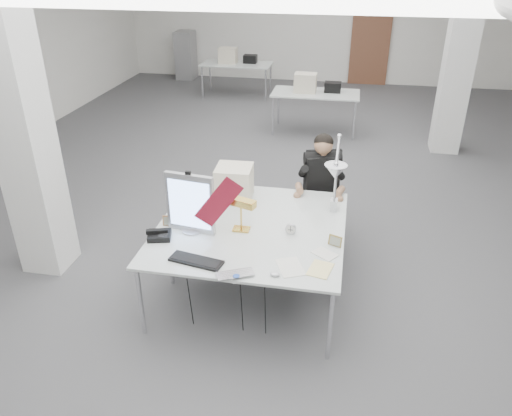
% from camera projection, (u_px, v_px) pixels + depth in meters
% --- Properties ---
extents(room_shell, '(10.04, 14.04, 3.24)m').
position_uv_depth(room_shell, '(288.00, 77.00, 6.30)').
color(room_shell, '#48484B').
rests_on(room_shell, ground).
extents(desk_main, '(1.80, 0.90, 0.02)m').
position_uv_depth(desk_main, '(241.00, 252.00, 4.47)').
color(desk_main, silver).
rests_on(desk_main, room_shell).
extents(desk_second, '(1.80, 0.90, 0.02)m').
position_uv_depth(desk_second, '(260.00, 206.00, 5.25)').
color(desk_second, silver).
rests_on(desk_second, room_shell).
extents(bg_desk_a, '(1.60, 0.80, 0.02)m').
position_uv_depth(bg_desk_a, '(316.00, 93.00, 9.20)').
color(bg_desk_a, silver).
rests_on(bg_desk_a, room_shell).
extents(bg_desk_b, '(1.60, 0.80, 0.02)m').
position_uv_depth(bg_desk_b, '(237.00, 64.00, 11.44)').
color(bg_desk_b, silver).
rests_on(bg_desk_b, room_shell).
extents(filing_cabinet, '(0.45, 0.55, 1.20)m').
position_uv_depth(filing_cabinet, '(186.00, 55.00, 13.05)').
color(filing_cabinet, gray).
rests_on(filing_cabinet, room_shell).
extents(office_chair, '(0.61, 0.61, 1.02)m').
position_uv_depth(office_chair, '(320.00, 200.00, 5.88)').
color(office_chair, black).
rests_on(office_chair, room_shell).
extents(seated_person, '(0.60, 0.69, 0.88)m').
position_uv_depth(seated_person, '(322.00, 171.00, 5.65)').
color(seated_person, black).
rests_on(seated_person, office_chair).
extents(monitor, '(0.48, 0.11, 0.59)m').
position_uv_depth(monitor, '(190.00, 203.00, 4.64)').
color(monitor, '#A9A9AE').
rests_on(monitor, desk_main).
extents(pennant, '(0.44, 0.18, 0.50)m').
position_uv_depth(pennant, '(219.00, 202.00, 4.53)').
color(pennant, maroon).
rests_on(pennant, monitor).
extents(keyboard, '(0.49, 0.24, 0.02)m').
position_uv_depth(keyboard, '(196.00, 261.00, 4.30)').
color(keyboard, black).
rests_on(keyboard, desk_main).
extents(laptop, '(0.37, 0.32, 0.02)m').
position_uv_depth(laptop, '(236.00, 278.00, 4.08)').
color(laptop, '#A4A5A9').
rests_on(laptop, desk_main).
extents(mouse, '(0.10, 0.08, 0.03)m').
position_uv_depth(mouse, '(275.00, 274.00, 4.12)').
color(mouse, silver).
rests_on(mouse, desk_main).
extents(bankers_lamp, '(0.34, 0.22, 0.36)m').
position_uv_depth(bankers_lamp, '(241.00, 214.00, 4.70)').
color(bankers_lamp, gold).
rests_on(bankers_lamp, desk_main).
extents(desk_phone, '(0.25, 0.24, 0.05)m').
position_uv_depth(desk_phone, '(159.00, 236.00, 4.64)').
color(desk_phone, black).
rests_on(desk_phone, desk_main).
extents(picture_frame_left, '(0.13, 0.05, 0.10)m').
position_uv_depth(picture_frame_left, '(169.00, 220.00, 4.84)').
color(picture_frame_left, '#B4794D').
rests_on(picture_frame_left, desk_main).
extents(picture_frame_right, '(0.13, 0.08, 0.10)m').
position_uv_depth(picture_frame_right, '(335.00, 241.00, 4.52)').
color(picture_frame_right, '#9D8443').
rests_on(picture_frame_right, desk_main).
extents(desk_clock, '(0.11, 0.03, 0.10)m').
position_uv_depth(desk_clock, '(291.00, 229.00, 4.70)').
color(desk_clock, silver).
rests_on(desk_clock, desk_main).
extents(paper_stack_a, '(0.30, 0.34, 0.01)m').
position_uv_depth(paper_stack_a, '(290.00, 267.00, 4.23)').
color(paper_stack_a, white).
rests_on(paper_stack_a, desk_main).
extents(paper_stack_b, '(0.23, 0.28, 0.01)m').
position_uv_depth(paper_stack_b, '(320.00, 269.00, 4.20)').
color(paper_stack_b, '#FFED98').
rests_on(paper_stack_b, desk_main).
extents(paper_stack_c, '(0.25, 0.24, 0.01)m').
position_uv_depth(paper_stack_c, '(325.00, 254.00, 4.41)').
color(paper_stack_c, silver).
rests_on(paper_stack_c, desk_main).
extents(beige_monitor, '(0.39, 0.37, 0.36)m').
position_uv_depth(beige_monitor, '(234.00, 182.00, 5.32)').
color(beige_monitor, beige).
rests_on(beige_monitor, desk_second).
extents(architect_lamp, '(0.45, 0.79, 0.96)m').
position_uv_depth(architect_lamp, '(336.00, 178.00, 4.70)').
color(architect_lamp, silver).
rests_on(architect_lamp, desk_second).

